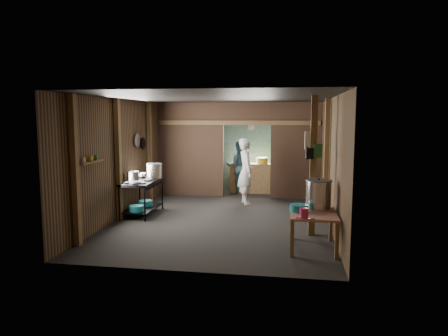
% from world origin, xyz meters
% --- Properties ---
extents(floor, '(4.50, 7.00, 0.00)m').
position_xyz_m(floor, '(0.00, 0.00, 0.00)').
color(floor, black).
rests_on(floor, ground).
extents(ceiling, '(4.50, 7.00, 0.00)m').
position_xyz_m(ceiling, '(0.00, 0.00, 2.60)').
color(ceiling, black).
rests_on(ceiling, ground).
extents(wall_back, '(4.50, 0.00, 2.60)m').
position_xyz_m(wall_back, '(0.00, 3.50, 1.30)').
color(wall_back, brown).
rests_on(wall_back, ground).
extents(wall_front, '(4.50, 0.00, 2.60)m').
position_xyz_m(wall_front, '(0.00, -3.50, 1.30)').
color(wall_front, brown).
rests_on(wall_front, ground).
extents(wall_left, '(0.00, 7.00, 2.60)m').
position_xyz_m(wall_left, '(-2.25, 0.00, 1.30)').
color(wall_left, brown).
rests_on(wall_left, ground).
extents(wall_right, '(0.00, 7.00, 2.60)m').
position_xyz_m(wall_right, '(2.25, 0.00, 1.30)').
color(wall_right, brown).
rests_on(wall_right, ground).
extents(partition_left, '(1.85, 0.10, 2.60)m').
position_xyz_m(partition_left, '(-1.32, 2.20, 1.30)').
color(partition_left, brown).
rests_on(partition_left, floor).
extents(partition_right, '(1.35, 0.10, 2.60)m').
position_xyz_m(partition_right, '(1.57, 2.20, 1.30)').
color(partition_right, brown).
rests_on(partition_right, floor).
extents(partition_header, '(1.30, 0.10, 0.60)m').
position_xyz_m(partition_header, '(0.25, 2.20, 2.30)').
color(partition_header, brown).
rests_on(partition_header, wall_back).
extents(turquoise_panel, '(4.40, 0.06, 2.50)m').
position_xyz_m(turquoise_panel, '(0.00, 3.44, 1.25)').
color(turquoise_panel, '#6CB0AF').
rests_on(turquoise_panel, wall_back).
extents(back_counter, '(1.20, 0.50, 0.85)m').
position_xyz_m(back_counter, '(0.30, 2.95, 0.42)').
color(back_counter, olive).
rests_on(back_counter, floor).
extents(wall_clock, '(0.20, 0.03, 0.20)m').
position_xyz_m(wall_clock, '(0.25, 3.40, 1.90)').
color(wall_clock, silver).
rests_on(wall_clock, wall_back).
extents(post_left_a, '(0.10, 0.12, 2.60)m').
position_xyz_m(post_left_a, '(-2.18, -2.60, 1.30)').
color(post_left_a, olive).
rests_on(post_left_a, floor).
extents(post_left_b, '(0.10, 0.12, 2.60)m').
position_xyz_m(post_left_b, '(-2.18, -0.80, 1.30)').
color(post_left_b, olive).
rests_on(post_left_b, floor).
extents(post_left_c, '(0.10, 0.12, 2.60)m').
position_xyz_m(post_left_c, '(-2.18, 1.20, 1.30)').
color(post_left_c, olive).
rests_on(post_left_c, floor).
extents(post_right, '(0.10, 0.12, 2.60)m').
position_xyz_m(post_right, '(2.18, -0.20, 1.30)').
color(post_right, olive).
rests_on(post_right, floor).
extents(post_free, '(0.12, 0.12, 2.60)m').
position_xyz_m(post_free, '(1.85, -1.30, 1.30)').
color(post_free, olive).
rests_on(post_free, floor).
extents(cross_beam, '(4.40, 0.12, 0.12)m').
position_xyz_m(cross_beam, '(0.00, 2.15, 2.05)').
color(cross_beam, olive).
rests_on(cross_beam, wall_left).
extents(pan_lid_big, '(0.03, 0.34, 0.34)m').
position_xyz_m(pan_lid_big, '(-2.21, 0.40, 1.65)').
color(pan_lid_big, slate).
rests_on(pan_lid_big, wall_left).
extents(pan_lid_small, '(0.03, 0.30, 0.30)m').
position_xyz_m(pan_lid_small, '(-2.21, 0.80, 1.55)').
color(pan_lid_small, black).
rests_on(pan_lid_small, wall_left).
extents(wall_shelf, '(0.14, 0.80, 0.03)m').
position_xyz_m(wall_shelf, '(-2.15, -2.10, 1.40)').
color(wall_shelf, olive).
rests_on(wall_shelf, wall_left).
extents(jar_white, '(0.07, 0.07, 0.10)m').
position_xyz_m(jar_white, '(-2.15, -2.35, 1.47)').
color(jar_white, silver).
rests_on(jar_white, wall_shelf).
extents(jar_yellow, '(0.08, 0.08, 0.10)m').
position_xyz_m(jar_yellow, '(-2.15, -2.10, 1.47)').
color(jar_yellow, gold).
rests_on(jar_yellow, wall_shelf).
extents(jar_green, '(0.06, 0.06, 0.10)m').
position_xyz_m(jar_green, '(-2.15, -1.88, 1.47)').
color(jar_green, '#2B6D35').
rests_on(jar_green, wall_shelf).
extents(bag_white, '(0.22, 0.15, 0.32)m').
position_xyz_m(bag_white, '(1.80, -1.22, 1.78)').
color(bag_white, silver).
rests_on(bag_white, post_free).
extents(bag_green, '(0.16, 0.12, 0.24)m').
position_xyz_m(bag_green, '(1.92, -1.36, 1.60)').
color(bag_green, '#2B6D35').
rests_on(bag_green, post_free).
extents(bag_black, '(0.14, 0.10, 0.20)m').
position_xyz_m(bag_black, '(1.78, -1.38, 1.55)').
color(bag_black, black).
rests_on(bag_black, post_free).
extents(gas_range, '(0.68, 1.33, 0.78)m').
position_xyz_m(gas_range, '(-1.88, -0.25, 0.39)').
color(gas_range, black).
rests_on(gas_range, floor).
extents(prep_table, '(0.77, 1.05, 0.62)m').
position_xyz_m(prep_table, '(1.83, -2.12, 0.31)').
color(prep_table, tan).
rests_on(prep_table, floor).
extents(stove_pot_large, '(0.48, 0.48, 0.37)m').
position_xyz_m(stove_pot_large, '(-1.71, 0.17, 0.95)').
color(stove_pot_large, silver).
rests_on(stove_pot_large, gas_range).
extents(stove_pot_med, '(0.33, 0.33, 0.23)m').
position_xyz_m(stove_pot_med, '(-2.05, -0.31, 0.88)').
color(stove_pot_med, silver).
rests_on(stove_pot_med, gas_range).
extents(stove_saucepan, '(0.20, 0.20, 0.10)m').
position_xyz_m(stove_saucepan, '(-2.05, 0.28, 0.83)').
color(stove_saucepan, silver).
rests_on(stove_saucepan, gas_range).
extents(frying_pan, '(0.42, 0.55, 0.06)m').
position_xyz_m(frying_pan, '(-1.88, -0.65, 0.80)').
color(frying_pan, slate).
rests_on(frying_pan, gas_range).
extents(blue_tub_front, '(0.32, 0.32, 0.13)m').
position_xyz_m(blue_tub_front, '(-1.88, -0.59, 0.22)').
color(blue_tub_front, teal).
rests_on(blue_tub_front, gas_range).
extents(blue_tub_back, '(0.32, 0.32, 0.13)m').
position_xyz_m(blue_tub_back, '(-1.88, -0.02, 0.22)').
color(blue_tub_back, teal).
rests_on(blue_tub_back, gas_range).
extents(stock_pot, '(0.59, 0.59, 0.53)m').
position_xyz_m(stock_pot, '(1.93, -1.83, 0.87)').
color(stock_pot, silver).
rests_on(stock_pot, prep_table).
extents(wash_basin, '(0.38, 0.38, 0.12)m').
position_xyz_m(wash_basin, '(1.59, -2.08, 0.68)').
color(wash_basin, teal).
rests_on(wash_basin, prep_table).
extents(pink_bucket, '(0.14, 0.14, 0.17)m').
position_xyz_m(pink_bucket, '(1.66, -2.56, 0.71)').
color(pink_bucket, '#C62864').
rests_on(pink_bucket, prep_table).
extents(knife, '(0.30, 0.06, 0.01)m').
position_xyz_m(knife, '(1.68, -2.59, 0.63)').
color(knife, silver).
rests_on(knife, prep_table).
extents(yellow_tub, '(0.32, 0.32, 0.18)m').
position_xyz_m(yellow_tub, '(0.62, 2.95, 0.94)').
color(yellow_tub, gold).
rests_on(yellow_tub, back_counter).
extents(red_cup, '(0.13, 0.13, 0.15)m').
position_xyz_m(red_cup, '(0.07, 2.95, 0.93)').
color(red_cup, '#D5421A').
rests_on(red_cup, back_counter).
extents(cook, '(0.59, 0.71, 1.68)m').
position_xyz_m(cook, '(0.32, 1.30, 0.84)').
color(cook, white).
rests_on(cook, floor).
extents(worker_back, '(0.84, 0.70, 1.54)m').
position_xyz_m(worker_back, '(-0.05, 2.86, 0.77)').
color(worker_back, '#3C6977').
rests_on(worker_back, floor).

